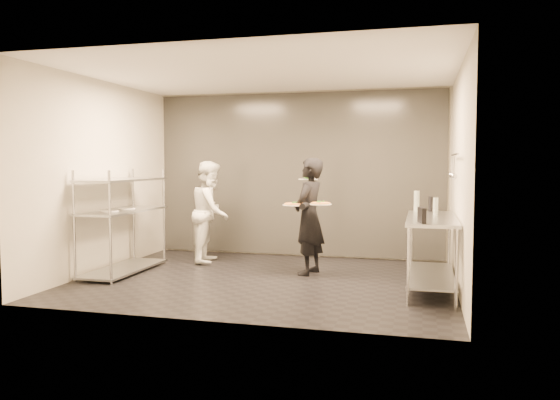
% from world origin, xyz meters
% --- Properties ---
extents(room_shell, '(5.00, 4.00, 2.80)m').
position_xyz_m(room_shell, '(0.00, 1.18, 1.40)').
color(room_shell, black).
rests_on(room_shell, ground).
extents(pass_rack, '(0.60, 1.60, 1.50)m').
position_xyz_m(pass_rack, '(-2.15, -0.00, 0.77)').
color(pass_rack, '#B2B4B9').
rests_on(pass_rack, ground).
extents(prep_counter, '(0.60, 1.80, 0.92)m').
position_xyz_m(prep_counter, '(2.18, 0.00, 0.63)').
color(prep_counter, '#B2B4B9').
rests_on(prep_counter, ground).
extents(utensil_rail, '(0.07, 1.20, 0.31)m').
position_xyz_m(utensil_rail, '(2.43, -0.00, 1.55)').
color(utensil_rail, '#B2B4B9').
rests_on(utensil_rail, room_shell).
extents(waiter, '(0.52, 0.68, 1.67)m').
position_xyz_m(waiter, '(0.50, 0.54, 0.83)').
color(waiter, black).
rests_on(waiter, ground).
extents(chef, '(0.73, 0.88, 1.62)m').
position_xyz_m(chef, '(-1.22, 1.10, 0.81)').
color(chef, white).
rests_on(chef, ground).
extents(pizza_plate_near, '(0.35, 0.35, 0.05)m').
position_xyz_m(pizza_plate_near, '(0.34, 0.37, 1.02)').
color(pizza_plate_near, silver).
rests_on(pizza_plate_near, waiter).
extents(pizza_plate_far, '(0.31, 0.31, 0.05)m').
position_xyz_m(pizza_plate_far, '(0.71, 0.32, 1.04)').
color(pizza_plate_far, silver).
rests_on(pizza_plate_far, waiter).
extents(salad_plate, '(0.29, 0.29, 0.07)m').
position_xyz_m(salad_plate, '(0.43, 0.81, 1.37)').
color(salad_plate, silver).
rests_on(salad_plate, waiter).
extents(pos_monitor, '(0.10, 0.25, 0.17)m').
position_xyz_m(pos_monitor, '(2.06, -0.72, 1.01)').
color(pos_monitor, black).
rests_on(pos_monitor, prep_counter).
extents(bottle_green, '(0.08, 0.08, 0.29)m').
position_xyz_m(bottle_green, '(1.99, 0.80, 1.06)').
color(bottle_green, gray).
rests_on(bottle_green, prep_counter).
extents(bottle_clear, '(0.07, 0.07, 0.22)m').
position_xyz_m(bottle_clear, '(2.24, 0.39, 1.03)').
color(bottle_clear, gray).
rests_on(bottle_clear, prep_counter).
extents(bottle_dark, '(0.06, 0.06, 0.21)m').
position_xyz_m(bottle_dark, '(2.18, 0.80, 1.02)').
color(bottle_dark, black).
rests_on(bottle_dark, prep_counter).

